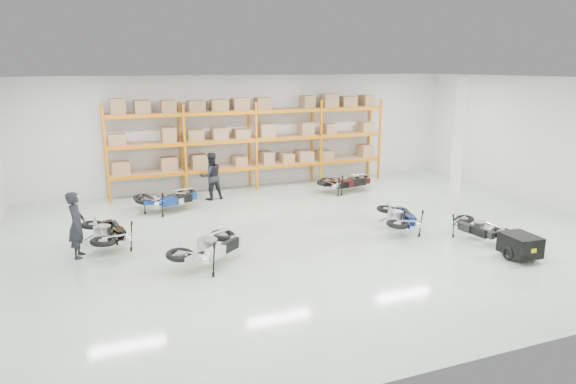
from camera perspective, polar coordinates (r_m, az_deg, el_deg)
name	(u,v)px	position (r m, az deg, el deg)	size (l,w,h in m)	color
room	(321,160)	(14.69, 3.73, 3.58)	(18.00, 18.00, 18.00)	#B7CCB7
pallet_rack	(253,133)	(20.64, -3.93, 6.58)	(11.28, 0.98, 3.62)	orange
structural_column	(458,147)	(17.90, 18.33, 4.76)	(0.25, 0.25, 4.50)	white
moto_blue_centre	(400,213)	(15.71, 12.29, -2.32)	(0.83, 1.87, 1.14)	#07154F
moto_silver_left	(210,242)	(12.93, -8.66, -5.54)	(0.88, 1.99, 1.22)	#B9BBC1
moto_black_far_left	(107,228)	(14.78, -19.51, -3.78)	(0.85, 1.92, 1.18)	black
moto_touring_right	(477,223)	(15.60, 20.27, -3.28)	(0.73, 1.63, 1.00)	black
trailer	(520,245)	(14.55, 24.38, -5.40)	(0.81, 1.54, 0.64)	black
moto_back_a	(169,195)	(17.96, -13.04, -0.29)	(0.85, 1.91, 1.16)	navy
moto_back_b	(161,196)	(18.10, -13.95, -0.45)	(0.75, 1.69, 1.03)	silver
moto_back_c	(342,180)	(20.17, 6.07, 1.36)	(0.76, 1.71, 1.04)	black
moto_back_d	(348,178)	(20.32, 6.63, 1.55)	(0.82, 1.84, 1.12)	#3E0C0E
person_left	(77,225)	(14.34, -22.44, -3.38)	(0.64, 0.42, 1.75)	black
person_back	(211,176)	(19.21, -8.55, 1.75)	(0.86, 0.67, 1.77)	black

